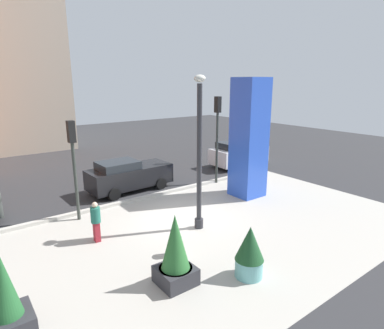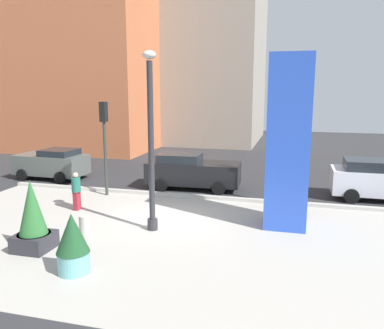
{
  "view_description": "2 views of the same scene",
  "coord_description": "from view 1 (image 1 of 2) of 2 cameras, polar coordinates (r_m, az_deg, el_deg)",
  "views": [
    {
      "loc": [
        -7.69,
        -10.96,
        5.89
      ],
      "look_at": [
        1.39,
        1.17,
        1.99
      ],
      "focal_mm": 30.39,
      "sensor_mm": 36.0,
      "label": 1
    },
    {
      "loc": [
        4.66,
        -13.62,
        4.89
      ],
      "look_at": [
        0.87,
        0.71,
        2.04
      ],
      "focal_mm": 36.74,
      "sensor_mm": 36.0,
      "label": 2
    }
  ],
  "objects": [
    {
      "name": "art_pillar_blue",
      "position": [
        16.87,
        9.96,
        4.49
      ],
      "size": [
        1.46,
        1.46,
        6.08
      ],
      "primitive_type": "cube",
      "color": "blue",
      "rests_on": "ground_plane"
    },
    {
      "name": "traffic_light_far_side",
      "position": [
        14.41,
        -20.13,
        1.75
      ],
      "size": [
        0.28,
        0.42,
        4.33
      ],
      "color": "#333833",
      "rests_on": "ground_plane"
    },
    {
      "name": "pedestrian_by_curb",
      "position": [
        12.78,
        -16.52,
        -9.32
      ],
      "size": [
        0.37,
        0.37,
        1.58
      ],
      "color": "maroon",
      "rests_on": "ground_plane"
    },
    {
      "name": "car_curb_west",
      "position": [
        18.17,
        -11.08,
        -1.84
      ],
      "size": [
        4.64,
        2.17,
        1.74
      ],
      "color": "black",
      "rests_on": "ground_plane"
    },
    {
      "name": "ground_plane",
      "position": [
        17.83,
        -9.08,
        -5.04
      ],
      "size": [
        60.0,
        60.0,
        0.0
      ],
      "primitive_type": "plane",
      "color": "#2D2D30"
    },
    {
      "name": "car_intersection",
      "position": [
        23.2,
        8.13,
        1.87
      ],
      "size": [
        4.17,
        2.09,
        1.79
      ],
      "color": "silver",
      "rests_on": "ground_plane"
    },
    {
      "name": "potted_plant_near_left",
      "position": [
        9.87,
        -2.94,
        -15.26
      ],
      "size": [
        1.06,
        1.06,
        2.22
      ],
      "color": "#2D2D33",
      "rests_on": "ground_plane"
    },
    {
      "name": "traffic_light_corner",
      "position": [
        18.75,
        4.46,
        6.74
      ],
      "size": [
        0.28,
        0.42,
        5.06
      ],
      "color": "#333833",
      "rests_on": "ground_plane"
    },
    {
      "name": "curb_strip",
      "position": [
        17.07,
        -7.7,
        -5.59
      ],
      "size": [
        18.0,
        0.24,
        0.16
      ],
      "primitive_type": "cube",
      "color": "#B7B2A8",
      "rests_on": "ground_plane"
    },
    {
      "name": "concrete_bollard",
      "position": [
        11.61,
        -2.62,
        -13.93
      ],
      "size": [
        0.36,
        0.36,
        0.75
      ],
      "primitive_type": "cylinder",
      "color": "#B2ADA3",
      "rests_on": "ground_plane"
    },
    {
      "name": "potted_plant_near_right",
      "position": [
        10.39,
        10.06,
        -14.83
      ],
      "size": [
        0.89,
        0.89,
        1.67
      ],
      "color": "#6BB2B2",
      "rests_on": "ground_plane"
    },
    {
      "name": "lamp_post",
      "position": [
        12.71,
        1.29,
        1.21
      ],
      "size": [
        0.44,
        0.44,
        6.12
      ],
      "color": "#2D2D33",
      "rests_on": "ground_plane"
    },
    {
      "name": "plaza_pavement",
      "position": [
        13.2,
        3.51,
        -12.09
      ],
      "size": [
        18.0,
        10.0,
        0.02
      ],
      "primitive_type": "cube",
      "color": "#ADA89E",
      "rests_on": "ground_plane"
    },
    {
      "name": "potted_plant_mid_plaza",
      "position": [
        9.35,
        -29.82,
        -20.2
      ],
      "size": [
        1.06,
        1.06,
        2.15
      ],
      "color": "#2D2D33",
      "rests_on": "ground_plane"
    }
  ]
}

